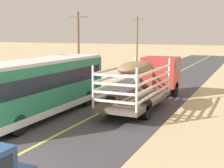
# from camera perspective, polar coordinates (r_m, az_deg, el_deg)

# --- Properties ---
(livestock_truck) EXTENTS (2.53, 9.70, 3.02)m
(livestock_truck) POSITION_cam_1_polar(r_m,az_deg,el_deg) (21.15, 7.49, 1.54)
(livestock_truck) COLOR #B2332D
(livestock_truck) RESTS_ON road_surface
(bus) EXTENTS (2.54, 10.00, 3.21)m
(bus) POSITION_cam_1_polar(r_m,az_deg,el_deg) (17.58, -12.98, -0.36)
(bus) COLOR #2D8C66
(bus) RESTS_ON road_surface
(power_pole_mid) EXTENTS (2.20, 0.24, 7.00)m
(power_pole_mid) POSITION_cam_1_polar(r_m,az_deg,el_deg) (34.35, -6.28, 7.88)
(power_pole_mid) COLOR brown
(power_pole_mid) RESTS_ON ground
(power_pole_far) EXTENTS (2.20, 0.24, 7.55)m
(power_pole_far) POSITION_cam_1_polar(r_m,az_deg,el_deg) (51.64, 4.71, 8.71)
(power_pole_far) COLOR brown
(power_pole_far) RESTS_ON ground
(boulder_near_shoulder) EXTENTS (1.77, 1.68, 1.52)m
(boulder_near_shoulder) POSITION_cam_1_polar(r_m,az_deg,el_deg) (22.47, -19.51, -1.13)
(boulder_near_shoulder) COLOR #84705B
(boulder_near_shoulder) RESTS_ON ground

